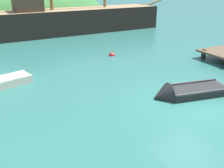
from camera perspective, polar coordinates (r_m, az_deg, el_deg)
ground_plane at (r=10.67m, az=17.31°, el=-3.96°), size 120.00×120.00×0.00m
sailing_ship at (r=24.59m, az=-7.96°, el=13.50°), size 18.51×3.77×13.85m
rowboat_center at (r=11.17m, az=15.95°, el=-2.10°), size 3.56×1.78×1.13m
buoy_red at (r=16.57m, az=-0.02°, el=6.44°), size 0.42×0.42×0.42m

